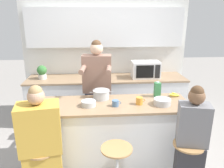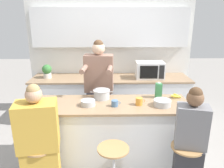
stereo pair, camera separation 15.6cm
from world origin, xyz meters
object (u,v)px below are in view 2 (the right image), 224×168
object	(u,v)px
person_wrapped_blanket	(40,147)
coffee_cup_far	(139,101)
person_cooking	(99,95)
juice_carton	(159,90)
person_seated_near	(189,148)
banana_bunch	(175,96)
microwave	(150,70)
coffee_cup_near	(115,103)
cooking_pot	(102,94)
fruit_bowl	(88,103)
kitchen_island	(112,134)
potted_plant	(47,71)

from	to	relation	value
person_wrapped_blanket	coffee_cup_far	xyz separation A→B (m)	(1.17, 0.52, 0.33)
person_cooking	juice_carton	xyz separation A→B (m)	(0.85, -0.38, 0.20)
person_cooking	coffee_cup_far	world-z (taller)	person_cooking
person_seated_near	banana_bunch	xyz separation A→B (m)	(0.04, 0.77, 0.34)
person_wrapped_blanket	coffee_cup_far	bearing A→B (deg)	14.97
banana_bunch	microwave	xyz separation A→B (m)	(-0.15, 1.18, 0.09)
person_wrapped_blanket	coffee_cup_near	world-z (taller)	person_wrapped_blanket
person_seated_near	coffee_cup_near	xyz separation A→B (m)	(-0.82, 0.49, 0.35)
banana_bunch	microwave	bearing A→B (deg)	97.15
cooking_pot	juice_carton	size ratio (longest dim) A/B	1.43
coffee_cup_near	coffee_cup_far	size ratio (longest dim) A/B	0.98
person_cooking	person_seated_near	bearing A→B (deg)	-43.46
person_wrapped_blanket	coffee_cup_near	xyz separation A→B (m)	(0.85, 0.49, 0.32)
person_cooking	coffee_cup_far	xyz separation A→B (m)	(0.54, -0.64, 0.14)
person_wrapped_blanket	person_seated_near	size ratio (longest dim) A/B	1.03
person_wrapped_blanket	person_seated_near	bearing A→B (deg)	-9.26
fruit_bowl	cooking_pot	bearing A→B (deg)	54.81
person_cooking	cooking_pot	world-z (taller)	person_cooking
kitchen_island	microwave	bearing A→B (deg)	61.40
person_seated_near	cooking_pot	distance (m)	1.31
person_cooking	cooking_pot	distance (m)	0.44
cooking_pot	person_seated_near	bearing A→B (deg)	-37.27
coffee_cup_near	potted_plant	world-z (taller)	potted_plant
fruit_bowl	microwave	bearing A→B (deg)	53.49
person_seated_near	cooking_pot	xyz separation A→B (m)	(-1.00, 0.76, 0.38)
fruit_bowl	microwave	distance (m)	1.79
kitchen_island	fruit_bowl	bearing A→B (deg)	-169.52
cooking_pot	coffee_cup_far	size ratio (longest dim) A/B	2.64
person_wrapped_blanket	juice_carton	bearing A→B (deg)	18.84
person_cooking	banana_bunch	distance (m)	1.17
person_seated_near	cooking_pot	size ratio (longest dim) A/B	4.18
kitchen_island	person_cooking	size ratio (longest dim) A/B	1.21
juice_carton	kitchen_island	bearing A→B (deg)	-162.30
person_cooking	fruit_bowl	world-z (taller)	person_cooking
kitchen_island	banana_bunch	xyz separation A→B (m)	(0.90, 0.20, 0.49)
juice_carton	coffee_cup_far	bearing A→B (deg)	-139.64
coffee_cup_near	coffee_cup_far	xyz separation A→B (m)	(0.32, 0.04, 0.01)
cooking_pot	coffee_cup_far	xyz separation A→B (m)	(0.49, -0.24, -0.02)
fruit_bowl	person_seated_near	bearing A→B (deg)	-23.98
coffee_cup_near	banana_bunch	world-z (taller)	coffee_cup_near
coffee_cup_far	potted_plant	xyz separation A→B (m)	(-1.58, 1.49, 0.04)
cooking_pot	juice_carton	xyz separation A→B (m)	(0.80, 0.03, 0.04)
juice_carton	person_wrapped_blanket	bearing A→B (deg)	-151.90
kitchen_island	coffee_cup_near	size ratio (longest dim) A/B	17.35
kitchen_island	microwave	distance (m)	1.67
person_wrapped_blanket	person_seated_near	world-z (taller)	person_wrapped_blanket
person_seated_near	coffee_cup_far	distance (m)	0.81
juice_carton	microwave	size ratio (longest dim) A/B	0.42
person_wrapped_blanket	coffee_cup_near	distance (m)	1.03
fruit_bowl	coffee_cup_near	xyz separation A→B (m)	(0.34, -0.03, 0.00)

